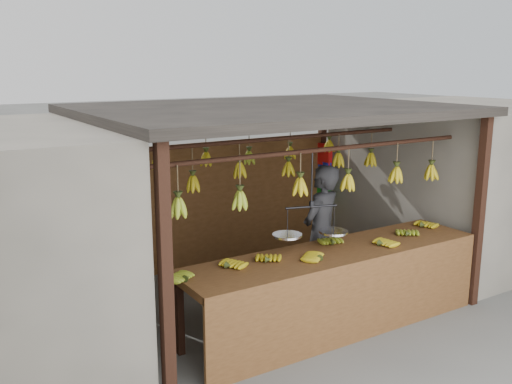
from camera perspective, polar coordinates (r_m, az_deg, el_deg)
ground at (r=7.34m, az=1.26°, el=-10.40°), size 80.00×80.00×0.00m
stall at (r=7.08m, az=-0.12°, el=5.35°), size 4.30×3.30×2.40m
neighbor_right at (r=9.39m, az=20.01°, el=1.31°), size 3.00×3.00×2.30m
counter at (r=6.23m, az=8.52°, el=-7.80°), size 3.67×0.81×0.96m
hanging_bananas at (r=6.86m, az=1.37°, el=2.21°), size 3.59×2.23×0.39m
balance_scale at (r=6.11m, az=5.50°, el=-3.80°), size 0.81×0.46×0.91m
vendor at (r=7.07m, az=6.51°, el=-4.09°), size 0.72×0.60×1.69m
bag_bundles at (r=9.17m, az=6.82°, el=0.96°), size 0.08×0.26×1.28m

